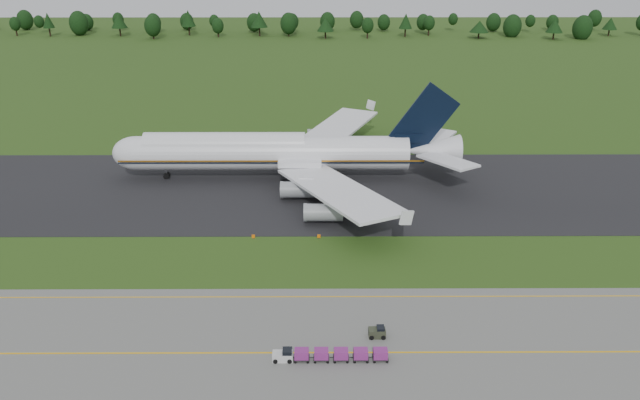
{
  "coord_description": "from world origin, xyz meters",
  "views": [
    {
      "loc": [
        2.57,
        -80.71,
        43.85
      ],
      "look_at": [
        2.96,
        2.0,
        8.85
      ],
      "focal_mm": 35.0,
      "sensor_mm": 36.0,
      "label": 1
    }
  ],
  "objects_px": {
    "utility_cart": "(377,333)",
    "edge_markers": "(286,236)",
    "baggage_train": "(329,355)",
    "aircraft": "(279,152)"
  },
  "relations": [
    {
      "from": "utility_cart",
      "to": "edge_markers",
      "type": "height_order",
      "value": "utility_cart"
    },
    {
      "from": "baggage_train",
      "to": "edge_markers",
      "type": "bearing_deg",
      "value": 101.34
    },
    {
      "from": "aircraft",
      "to": "edge_markers",
      "type": "xyz_separation_m",
      "value": [
        2.56,
        -26.44,
        -5.18
      ]
    },
    {
      "from": "aircraft",
      "to": "edge_markers",
      "type": "bearing_deg",
      "value": -84.48
    },
    {
      "from": "aircraft",
      "to": "utility_cart",
      "type": "relative_size",
      "value": 33.71
    },
    {
      "from": "baggage_train",
      "to": "utility_cart",
      "type": "xyz_separation_m",
      "value": [
        5.8,
        4.36,
        -0.18
      ]
    },
    {
      "from": "baggage_train",
      "to": "edge_markers",
      "type": "height_order",
      "value": "baggage_train"
    },
    {
      "from": "baggage_train",
      "to": "utility_cart",
      "type": "distance_m",
      "value": 7.26
    },
    {
      "from": "aircraft",
      "to": "utility_cart",
      "type": "xyz_separation_m",
      "value": [
        14.54,
        -52.89,
        -4.86
      ]
    },
    {
      "from": "utility_cart",
      "to": "baggage_train",
      "type": "bearing_deg",
      "value": -143.05
    }
  ]
}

